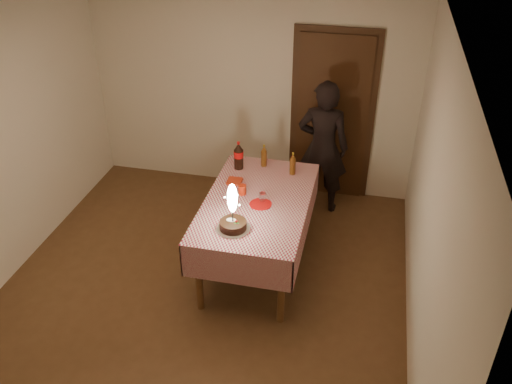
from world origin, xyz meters
TOP-DOWN VIEW (x-y plane):
  - ground at (0.00, 0.00)m, footprint 4.00×4.50m
  - room_shell at (0.03, 0.08)m, footprint 4.04×4.54m
  - dining_table at (0.45, 0.57)m, footprint 1.02×1.72m
  - birthday_cake at (0.34, 0.05)m, footprint 0.31×0.31m
  - red_plate at (0.50, 0.50)m, footprint 0.22×0.22m
  - red_cup at (0.28, 0.65)m, footprint 0.08×0.08m
  - clear_cup at (0.50, 0.57)m, footprint 0.07×0.07m
  - napkin_stack at (0.14, 0.86)m, footprint 0.15×0.15m
  - cola_bottle at (0.11, 1.15)m, footprint 0.10×0.10m
  - amber_bottle_left at (0.37, 1.27)m, footprint 0.06×0.06m
  - amber_bottle_right at (0.70, 1.16)m, footprint 0.06×0.06m
  - photographer at (0.95, 1.85)m, footprint 0.61×0.45m

SIDE VIEW (x-z plane):
  - ground at x=0.00m, z-range -0.01..0.01m
  - dining_table at x=0.45m, z-range 0.30..1.13m
  - photographer at x=0.95m, z-range 0.00..1.64m
  - red_plate at x=0.50m, z-range 0.82..0.83m
  - napkin_stack at x=0.14m, z-range 0.82..0.84m
  - clear_cup at x=0.50m, z-range 0.82..0.91m
  - red_cup at x=0.28m, z-range 0.82..0.92m
  - amber_bottle_left at x=0.37m, z-range 0.81..1.07m
  - amber_bottle_right at x=0.70m, z-range 0.81..1.07m
  - birthday_cake at x=0.34m, z-range 0.72..1.19m
  - cola_bottle at x=0.11m, z-range 0.82..1.14m
  - room_shell at x=0.03m, z-range 0.34..2.96m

